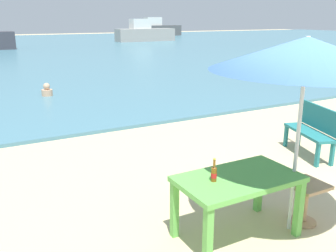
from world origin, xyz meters
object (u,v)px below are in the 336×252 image
at_px(boat_barge, 156,29).
at_px(picnic_table_green, 238,185).
at_px(beer_bottle_amber, 214,173).
at_px(bench_teal_center, 313,127).
at_px(boat_sailboat, 144,33).
at_px(swimmer_person, 47,91).
at_px(side_table_wood, 306,197).
at_px(patio_umbrella, 306,54).

bearing_deg(boat_barge, picnic_table_green, -115.82).
xyz_separation_m(beer_bottle_amber, bench_teal_center, (3.25, 1.43, -0.31)).
bearing_deg(boat_sailboat, bench_teal_center, -109.99).
xyz_separation_m(swimmer_person, boat_sailboat, (14.99, 24.54, 0.66)).
distance_m(beer_bottle_amber, side_table_wood, 1.36).
bearing_deg(beer_bottle_amber, boat_barge, 63.82).
height_order(bench_teal_center, boat_barge, boat_barge).
bearing_deg(boat_barge, side_table_wood, -114.74).
relative_size(side_table_wood, boat_sailboat, 0.09).
bearing_deg(picnic_table_green, swimmer_person, 92.15).
distance_m(swimmer_person, boat_sailboat, 28.76).
bearing_deg(swimmer_person, bench_teal_center, -66.84).
bearing_deg(beer_bottle_amber, bench_teal_center, 23.72).
bearing_deg(swimmer_person, side_table_wood, -82.19).
distance_m(beer_bottle_amber, bench_teal_center, 3.56).
height_order(picnic_table_green, swimmer_person, picnic_table_green).
bearing_deg(bench_teal_center, boat_barge, 66.65).
bearing_deg(bench_teal_center, boat_sailboat, 70.01).
xyz_separation_m(patio_umbrella, boat_sailboat, (13.97, 33.85, -1.22)).
xyz_separation_m(swimmer_person, boat_barge, (21.64, 34.90, 0.73)).
relative_size(side_table_wood, bench_teal_center, 0.43).
bearing_deg(swimmer_person, beer_bottle_amber, -89.85).
relative_size(side_table_wood, boat_barge, 0.08).
relative_size(beer_bottle_amber, bench_teal_center, 0.21).
height_order(beer_bottle_amber, bench_teal_center, beer_bottle_amber).
bearing_deg(boat_barge, boat_sailboat, -122.72).
bearing_deg(bench_teal_center, beer_bottle_amber, -156.28).
bearing_deg(swimmer_person, boat_barge, 58.20).
xyz_separation_m(bench_teal_center, boat_sailboat, (11.71, 32.19, 0.36)).
bearing_deg(side_table_wood, swimmer_person, 97.81).
bearing_deg(boat_barge, patio_umbrella, -115.01).
height_order(side_table_wood, boat_barge, boat_barge).
bearing_deg(boat_barge, beer_bottle_amber, -116.18).
distance_m(picnic_table_green, side_table_wood, 0.99).
distance_m(patio_umbrella, boat_sailboat, 36.64).
relative_size(patio_umbrella, boat_sailboat, 0.37).
distance_m(beer_bottle_amber, patio_umbrella, 1.62).
xyz_separation_m(picnic_table_green, side_table_wood, (0.93, -0.18, -0.30)).
xyz_separation_m(picnic_table_green, boat_sailboat, (14.64, 33.66, 0.25)).
relative_size(picnic_table_green, side_table_wood, 2.59).
relative_size(patio_umbrella, side_table_wood, 4.26).
height_order(side_table_wood, swimmer_person, side_table_wood).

